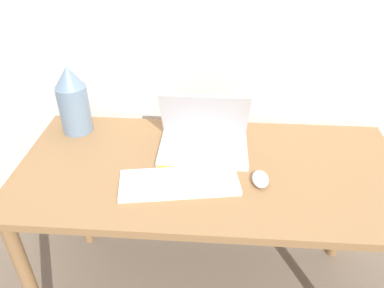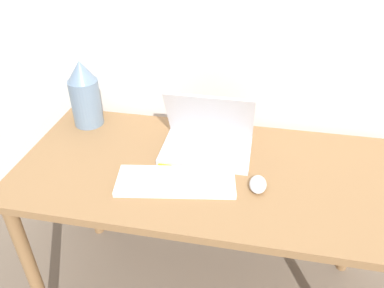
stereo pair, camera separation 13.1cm
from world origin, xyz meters
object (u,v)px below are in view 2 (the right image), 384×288
at_px(mouse, 258,184).
at_px(vase, 85,94).
at_px(keyboard, 176,181).
at_px(mp3_player, 166,162).
at_px(laptop, 208,138).

height_order(mouse, vase, vase).
bearing_deg(keyboard, vase, 144.73).
relative_size(keyboard, mp3_player, 6.46).
distance_m(keyboard, vase, 0.58).
relative_size(laptop, mp3_player, 5.12).
bearing_deg(keyboard, mp3_player, 119.53).
xyz_separation_m(vase, mp3_player, (0.40, -0.22, -0.13)).
xyz_separation_m(laptop, vase, (-0.53, 0.10, 0.09)).
distance_m(keyboard, mouse, 0.28).
height_order(keyboard, mouse, mouse).
bearing_deg(mp3_player, vase, 151.35).
xyz_separation_m(keyboard, mp3_player, (-0.06, 0.11, -0.01)).
distance_m(laptop, mouse, 0.29).
height_order(laptop, mouse, laptop).
bearing_deg(vase, mouse, -21.63).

